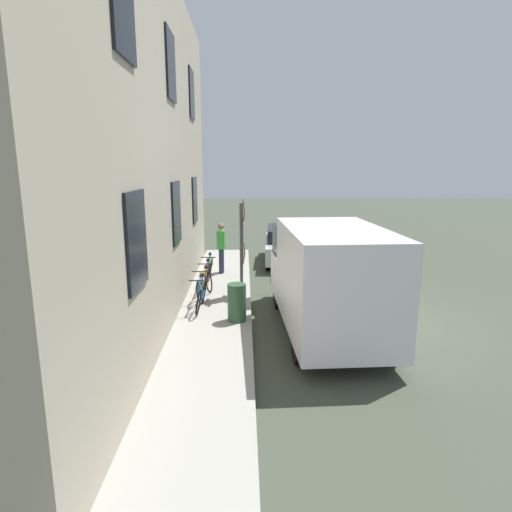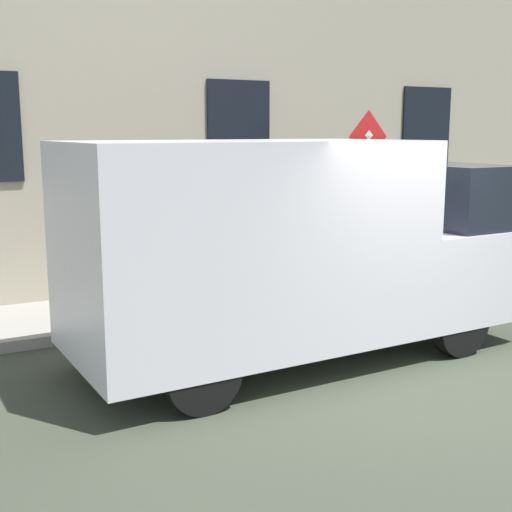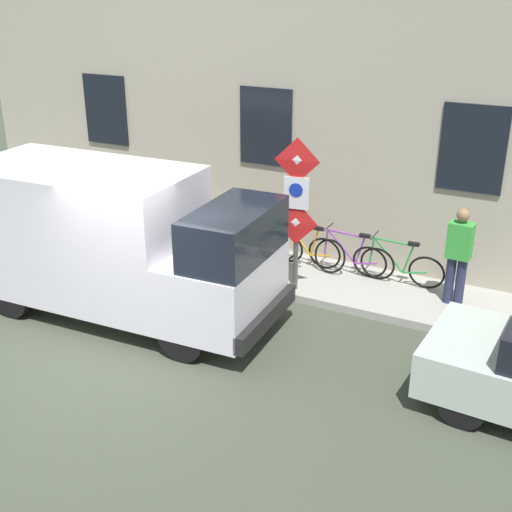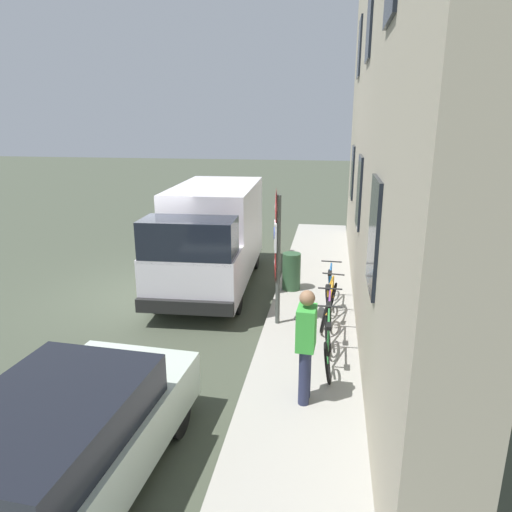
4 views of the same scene
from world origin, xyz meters
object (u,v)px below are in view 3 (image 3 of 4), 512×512
(sign_post_stacked, at_px, (296,202))
(litter_bin, at_px, (201,244))
(delivery_van, at_px, (115,240))
(bicycle_green, at_px, (397,265))
(bicycle_purple, at_px, (350,256))
(bicycle_orange, at_px, (306,248))
(pedestrian, at_px, (458,253))
(bicycle_blue, at_px, (264,240))

(sign_post_stacked, xyz_separation_m, litter_bin, (0.15, 2.04, -1.20))
(delivery_van, distance_m, litter_bin, 2.22)
(sign_post_stacked, distance_m, bicycle_green, 2.29)
(sign_post_stacked, height_order, litter_bin, sign_post_stacked)
(delivery_van, distance_m, bicycle_purple, 4.36)
(litter_bin, bearing_deg, sign_post_stacked, -94.18)
(sign_post_stacked, relative_size, bicycle_orange, 1.54)
(litter_bin, bearing_deg, bicycle_orange, -62.77)
(bicycle_green, height_order, bicycle_purple, same)
(sign_post_stacked, distance_m, pedestrian, 2.85)
(delivery_van, height_order, bicycle_orange, delivery_van)
(delivery_van, height_order, litter_bin, delivery_van)
(bicycle_purple, height_order, bicycle_orange, same)
(bicycle_green, relative_size, bicycle_orange, 1.00)
(bicycle_green, bearing_deg, delivery_van, 36.39)
(sign_post_stacked, relative_size, bicycle_green, 1.55)
(bicycle_blue, bearing_deg, litter_bin, 48.28)
(bicycle_green, height_order, bicycle_orange, same)
(bicycle_blue, bearing_deg, pedestrian, 177.55)
(sign_post_stacked, distance_m, litter_bin, 2.37)
(bicycle_blue, relative_size, litter_bin, 1.90)
(delivery_van, height_order, pedestrian, delivery_van)
(bicycle_purple, bearing_deg, sign_post_stacked, 59.12)
(delivery_van, relative_size, pedestrian, 3.14)
(bicycle_purple, distance_m, bicycle_orange, 0.90)
(bicycle_orange, distance_m, bicycle_blue, 0.90)
(pedestrian, bearing_deg, bicycle_purple, -95.82)
(delivery_van, relative_size, bicycle_blue, 3.15)
(bicycle_orange, distance_m, pedestrian, 2.96)
(bicycle_blue, height_order, litter_bin, litter_bin)
(pedestrian, bearing_deg, bicycle_orange, -93.04)
(delivery_van, height_order, bicycle_purple, delivery_van)
(bicycle_green, relative_size, pedestrian, 0.99)
(bicycle_blue, xyz_separation_m, pedestrian, (-0.32, -3.80, 0.56))
(delivery_van, bearing_deg, bicycle_green, 34.42)
(bicycle_orange, bearing_deg, delivery_van, 61.72)
(litter_bin, bearing_deg, delivery_van, 169.56)
(bicycle_green, height_order, pedestrian, pedestrian)
(sign_post_stacked, xyz_separation_m, delivery_van, (-1.91, 2.42, -0.46))
(bicycle_green, height_order, bicycle_blue, same)
(bicycle_orange, xyz_separation_m, pedestrian, (-0.32, -2.89, 0.56))
(bicycle_blue, bearing_deg, bicycle_orange, -177.64)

